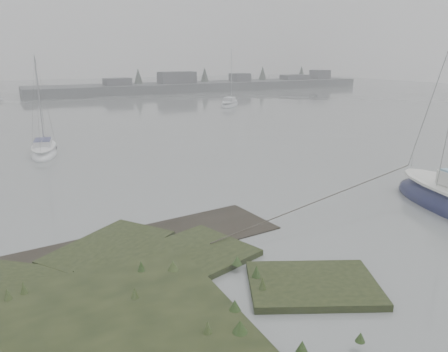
# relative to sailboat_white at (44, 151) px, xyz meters

# --- Properties ---
(ground) EXTENTS (160.00, 160.00, 0.00)m
(ground) POSITION_rel_sailboat_white_xyz_m (4.54, 9.44, -0.21)
(ground) COLOR slate
(ground) RESTS_ON ground
(far_shoreline) EXTENTS (60.00, 8.00, 4.15)m
(far_shoreline) POSITION_rel_sailboat_white_xyz_m (31.38, 41.34, 0.64)
(far_shoreline) COLOR #4C4F51
(far_shoreline) RESTS_ON ground
(sailboat_white) EXTENTS (2.29, 4.91, 6.66)m
(sailboat_white) POSITION_rel_sailboat_white_xyz_m (0.00, 0.00, 0.00)
(sailboat_white) COLOR white
(sailboat_white) RESTS_ON ground
(sailboat_far_b) EXTENTS (4.71, 4.95, 7.27)m
(sailboat_far_b) POSITION_rel_sailboat_white_xyz_m (22.82, 17.99, 0.02)
(sailboat_far_b) COLOR silver
(sailboat_far_b) RESTS_ON ground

